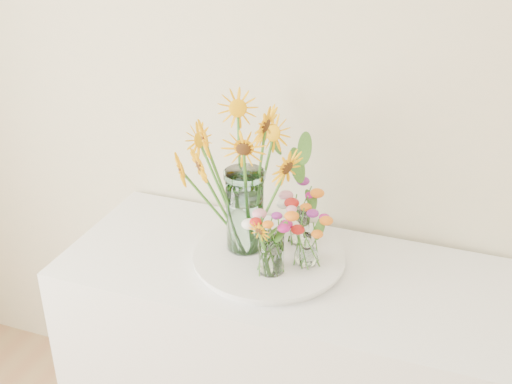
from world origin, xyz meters
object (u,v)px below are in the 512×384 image
at_px(mason_jar, 245,211).
at_px(counter, 279,375).
at_px(small_vase_b, 307,250).
at_px(tray, 269,259).
at_px(small_vase_a, 271,254).
at_px(small_vase_c, 299,227).

bearing_deg(mason_jar, counter, -11.77).
bearing_deg(mason_jar, small_vase_b, -7.04).
distance_m(tray, small_vase_b, 0.14).
distance_m(counter, small_vase_b, 0.54).
bearing_deg(small_vase_a, tray, 112.77).
height_order(counter, tray, tray).
bearing_deg(small_vase_c, mason_jar, -148.05).
bearing_deg(small_vase_b, small_vase_c, 116.51).
distance_m(counter, small_vase_a, 0.55).
bearing_deg(counter, small_vase_c, 81.56).
distance_m(tray, small_vase_c, 0.15).
height_order(counter, small_vase_b, small_vase_b).
xyz_separation_m(tray, small_vase_c, (0.06, 0.11, 0.07)).
relative_size(mason_jar, small_vase_a, 2.11).
bearing_deg(tray, counter, -12.16).
height_order(tray, small_vase_b, small_vase_b).
bearing_deg(small_vase_a, mason_jar, 140.27).
bearing_deg(tray, mason_jar, 168.44).
relative_size(counter, small_vase_b, 12.64).
height_order(tray, small_vase_a, small_vase_a).
bearing_deg(small_vase_b, mason_jar, 172.96).
relative_size(small_vase_a, small_vase_c, 1.11).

